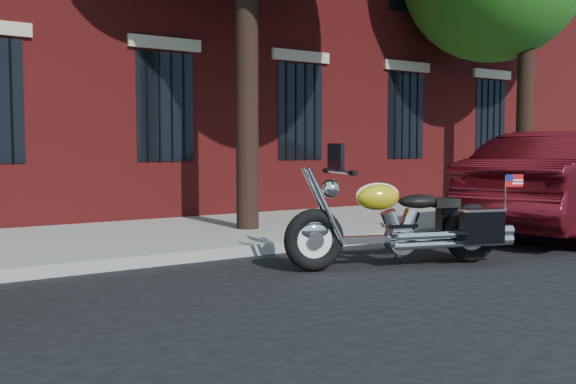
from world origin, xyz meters
TOP-DOWN VIEW (x-y plane):
  - ground at (0.00, 0.00)m, footprint 120.00×120.00m
  - curb at (0.00, 1.38)m, footprint 40.00×0.16m
  - sidewalk at (0.00, 3.26)m, footprint 40.00×3.60m
  - motorcycle at (0.89, -0.37)m, footprint 2.78×1.40m

SIDE VIEW (x-z plane):
  - ground at x=0.00m, z-range 0.00..0.00m
  - curb at x=0.00m, z-range 0.00..0.15m
  - sidewalk at x=0.00m, z-range 0.00..0.15m
  - motorcycle at x=0.89m, z-range -0.24..1.26m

